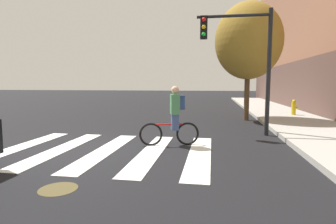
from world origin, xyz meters
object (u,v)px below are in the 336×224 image
object	(u,v)px
cyclist	(174,116)
manhole_cover	(58,189)
traffic_light_near	(244,50)
fire_hydrant	(294,107)
street_tree_near	(248,41)

from	to	relation	value
cyclist	manhole_cover	bearing A→B (deg)	-112.71
traffic_light_near	fire_hydrant	size ratio (longest dim) A/B	5.38
cyclist	street_tree_near	world-z (taller)	street_tree_near
cyclist	fire_hydrant	world-z (taller)	cyclist
cyclist	traffic_light_near	size ratio (longest dim) A/B	0.40
traffic_light_near	street_tree_near	xyz separation A→B (m)	(0.62, 3.84, 0.87)
traffic_light_near	cyclist	bearing A→B (deg)	-136.34
manhole_cover	street_tree_near	bearing A→B (deg)	65.94
manhole_cover	traffic_light_near	xyz separation A→B (m)	(3.53, 5.47, 2.86)
manhole_cover	traffic_light_near	distance (m)	7.11
cyclist	fire_hydrant	xyz separation A→B (m)	(5.24, 7.24, -0.31)
manhole_cover	street_tree_near	size ratio (longest dim) A/B	0.12
cyclist	traffic_light_near	xyz separation A→B (m)	(2.07, 1.98, 2.02)
cyclist	traffic_light_near	bearing A→B (deg)	43.66
street_tree_near	manhole_cover	bearing A→B (deg)	-114.06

